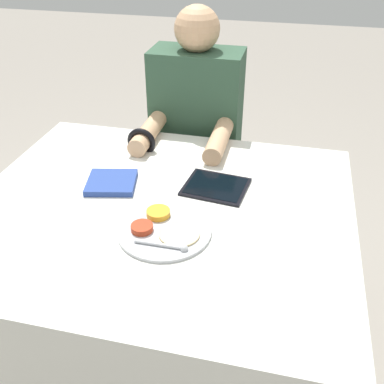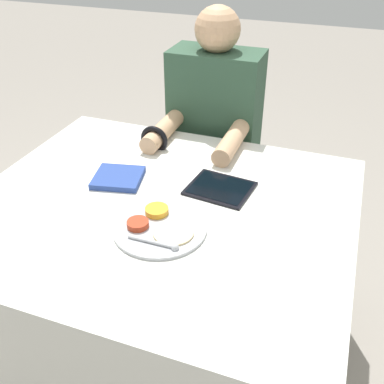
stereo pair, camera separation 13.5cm
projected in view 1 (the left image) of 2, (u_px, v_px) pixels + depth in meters
ground_plane at (166, 356)px, 1.79m from camera, size 12.00×12.00×0.00m
dining_table at (163, 290)px, 1.59m from camera, size 1.19×1.02×0.73m
thali_tray at (164, 229)px, 1.28m from camera, size 0.27×0.27×0.03m
red_notebook at (112, 183)px, 1.49m from camera, size 0.19×0.18×0.02m
tablet_device at (216, 187)px, 1.48m from camera, size 0.22×0.19×0.01m
person_diner at (196, 154)px, 2.02m from camera, size 0.38×0.49×1.20m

